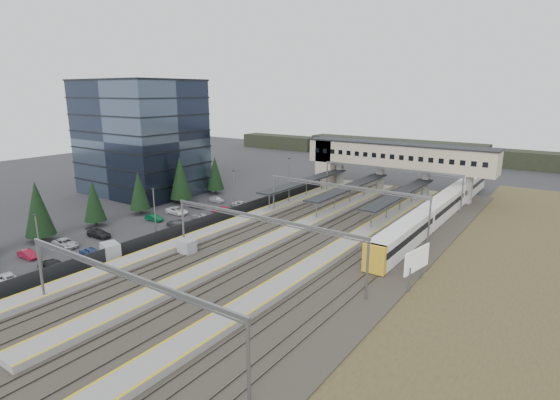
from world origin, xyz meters
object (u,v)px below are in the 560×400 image
Objects in this scene: footbridge at (385,157)px; relay_cabin_far at (187,247)px; relay_cabin_near at (111,251)px; train at (442,207)px; billboard at (417,261)px; office_building at (141,137)px.

relay_cabin_far is at bearing -98.67° from footbridge.
footbridge reaches higher than relay_cabin_near.
relay_cabin_far is at bearing -122.60° from train.
train is 29.95m from billboard.
footbridge is 21.99m from train.
train is at bearing -39.75° from footbridge.
relay_cabin_far is 0.05× the size of footbridge.
office_building is 53.18m from footbridge.
footbridge is 48.33m from billboard.
footbridge reaches higher than relay_cabin_far.
train is (24.11, 37.70, 1.08)m from relay_cabin_far.
office_building is 42.08m from relay_cabin_near.
billboard is (29.20, 8.20, 1.99)m from relay_cabin_far.
relay_cabin_far is at bearing -164.32° from billboard.
relay_cabin_far is 44.77m from train.
office_building reaches higher than billboard.
footbridge is 0.67× the size of train.
office_building is 7.81× the size of relay_cabin_near.
office_building reaches higher than relay_cabin_near.
train reaches higher than relay_cabin_far.
footbridge is at bearing 75.84° from relay_cabin_near.
footbridge is (7.82, 51.26, 6.93)m from relay_cabin_far.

